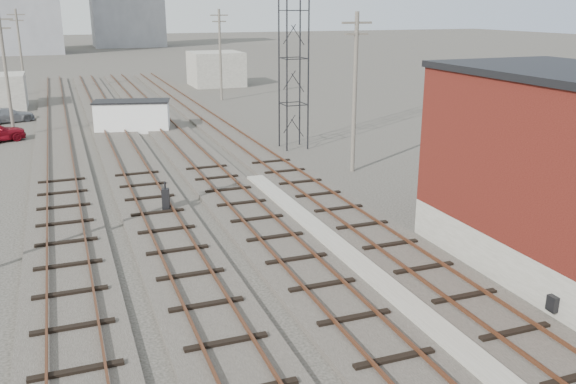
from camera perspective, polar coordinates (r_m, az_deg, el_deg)
ground at (r=64.30m, az=-12.35°, el=8.34°), size 320.00×320.00×0.00m
track_right at (r=44.52m, az=-4.99°, el=5.06°), size 3.20×90.00×0.39m
track_mid_right at (r=43.64m, az=-10.06°, el=4.62°), size 3.20×90.00×0.39m
track_mid_left at (r=43.11m, az=-15.29°, el=4.13°), size 3.20×90.00×0.39m
track_left at (r=42.95m, az=-20.60°, el=3.59°), size 3.20×90.00×0.39m
platform_curb at (r=21.58m, az=8.34°, el=-8.27°), size 0.90×28.00×0.26m
lattice_tower at (r=40.75m, az=0.53°, el=14.52°), size 1.60×1.60×15.00m
utility_pole_left_b at (r=48.28m, az=-24.89°, el=10.15°), size 1.80×0.24×9.00m
utility_pole_left_c at (r=73.17m, az=-23.76°, el=12.12°), size 1.80×0.24×9.00m
utility_pole_right_a at (r=35.01m, az=6.27°, el=9.56°), size 1.80×0.24×9.00m
utility_pole_right_b at (r=63.11m, az=-6.36°, el=12.85°), size 1.80×0.24×9.00m
shed_right at (r=75.55m, az=-6.76°, el=11.38°), size 6.00×6.00×4.00m
switch_stand at (r=28.79m, az=-11.36°, el=-0.72°), size 0.41×0.41×1.43m
site_trailer at (r=48.54m, az=-14.36°, el=6.91°), size 6.06×3.66×2.38m
car_grey at (r=55.95m, az=-24.77°, el=6.55°), size 4.53×2.97×1.22m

